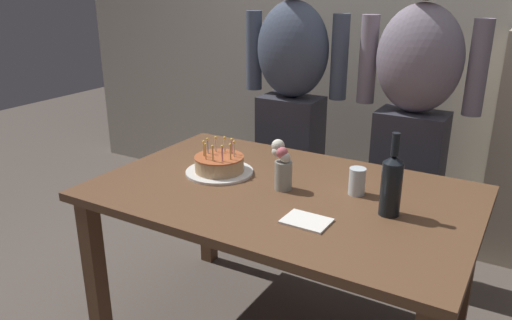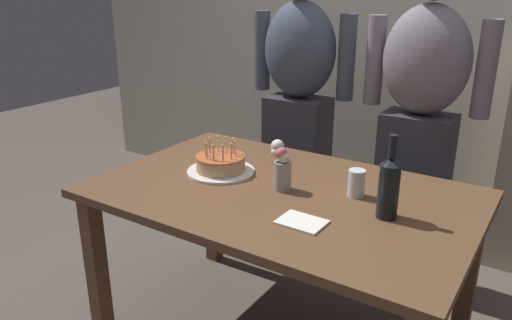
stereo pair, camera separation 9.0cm
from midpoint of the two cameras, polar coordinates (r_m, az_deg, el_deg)
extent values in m
cube|color=beige|center=(3.30, 18.21, 14.87)|extent=(5.20, 0.10, 2.60)
cube|color=brown|center=(2.01, 4.22, -3.90)|extent=(1.50, 0.96, 0.03)
cube|color=brown|center=(2.30, -16.68, -11.93)|extent=(0.07, 0.07, 0.70)
cube|color=brown|center=(2.82, -4.03, -4.94)|extent=(0.07, 0.07, 0.70)
cube|color=brown|center=(2.35, 24.13, -12.13)|extent=(0.07, 0.07, 0.70)
cylinder|color=white|center=(2.18, -2.87, -1.31)|extent=(0.29, 0.29, 0.01)
cylinder|color=tan|center=(2.17, -2.89, -0.42)|extent=(0.21, 0.21, 0.06)
cylinder|color=#B75B33|center=(2.16, -2.90, 0.40)|extent=(0.21, 0.21, 0.01)
cylinder|color=beige|center=(2.21, -3.24, 1.74)|extent=(0.01, 0.01, 0.06)
sphere|color=#F9C64C|center=(2.19, -3.25, 2.65)|extent=(0.01, 0.01, 0.01)
cylinder|color=#93B7DB|center=(2.19, -4.16, 1.57)|extent=(0.01, 0.01, 0.06)
sphere|color=#F9C64C|center=(2.18, -4.18, 2.48)|extent=(0.01, 0.01, 0.01)
cylinder|color=#EAB266|center=(2.15, -4.63, 1.26)|extent=(0.01, 0.01, 0.06)
sphere|color=#F9C64C|center=(2.14, -4.65, 2.18)|extent=(0.01, 0.01, 0.01)
cylinder|color=#EAB266|center=(2.12, -4.45, 0.92)|extent=(0.01, 0.01, 0.06)
sphere|color=#F9C64C|center=(2.10, -4.48, 1.86)|extent=(0.01, 0.01, 0.01)
cylinder|color=#EAB266|center=(2.09, -3.67, 0.69)|extent=(0.01, 0.01, 0.06)
sphere|color=#F9C64C|center=(2.08, -3.69, 1.64)|extent=(0.01, 0.01, 0.01)
cylinder|color=pink|center=(2.08, -2.57, 0.67)|extent=(0.01, 0.01, 0.06)
sphere|color=#F9C64C|center=(2.07, -2.59, 1.62)|extent=(0.01, 0.01, 0.01)
cylinder|color=#EAB266|center=(2.10, -1.62, 0.86)|extent=(0.01, 0.01, 0.06)
sphere|color=#F9C64C|center=(2.09, -1.63, 1.80)|extent=(0.01, 0.01, 0.01)
cylinder|color=beige|center=(2.14, -1.19, 1.18)|extent=(0.01, 0.01, 0.06)
sphere|color=#F9C64C|center=(2.13, -1.20, 2.11)|extent=(0.01, 0.01, 0.01)
cylinder|color=pink|center=(2.17, -1.42, 1.51)|extent=(0.01, 0.01, 0.06)
sphere|color=#F9C64C|center=(2.16, -1.43, 2.42)|extent=(0.01, 0.01, 0.01)
cylinder|color=beige|center=(2.20, -2.20, 1.72)|extent=(0.01, 0.01, 0.06)
sphere|color=#F9C64C|center=(2.19, -2.21, 2.62)|extent=(0.01, 0.01, 0.01)
cylinder|color=silver|center=(1.97, 12.72, -2.61)|extent=(0.07, 0.07, 0.11)
cylinder|color=black|center=(1.81, 16.31, -3.48)|extent=(0.07, 0.07, 0.20)
cone|color=black|center=(1.77, 16.65, -0.16)|extent=(0.07, 0.07, 0.03)
cylinder|color=black|center=(1.75, 16.82, 1.49)|extent=(0.03, 0.03, 0.08)
cube|color=white|center=(1.75, 6.74, -7.09)|extent=(0.16, 0.12, 0.01)
cylinder|color=#999E93|center=(1.99, 4.25, -1.81)|extent=(0.07, 0.07, 0.12)
sphere|color=silver|center=(1.97, 3.68, 0.94)|extent=(0.04, 0.04, 0.04)
sphere|color=silver|center=(1.97, 3.79, 1.59)|extent=(0.05, 0.05, 0.05)
sphere|color=silver|center=(1.95, 4.57, 0.23)|extent=(0.04, 0.04, 0.04)
sphere|color=#DB6670|center=(1.95, 4.14, 0.77)|extent=(0.05, 0.05, 0.05)
cube|color=#33333D|center=(2.94, 5.49, -1.64)|extent=(0.34, 0.23, 0.92)
ellipsoid|color=#424C60|center=(2.76, 5.99, 12.42)|extent=(0.41, 0.27, 0.52)
cylinder|color=#424C60|center=(2.68, 11.30, 11.38)|extent=(0.09, 0.09, 0.44)
cylinder|color=#424C60|center=(2.91, 1.61, 12.39)|extent=(0.09, 0.09, 0.44)
cube|color=#33333D|center=(2.72, 18.15, -4.41)|extent=(0.34, 0.23, 0.92)
ellipsoid|color=slate|center=(2.52, 19.91, 10.69)|extent=(0.41, 0.27, 0.52)
cylinder|color=slate|center=(2.51, 25.81, 9.26)|extent=(0.09, 0.09, 0.44)
cylinder|color=slate|center=(2.63, 14.44, 10.98)|extent=(0.09, 0.09, 0.44)
camera|label=1|loc=(0.05, -88.73, 0.46)|focal=34.93mm
camera|label=2|loc=(0.05, 91.27, -0.46)|focal=34.93mm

